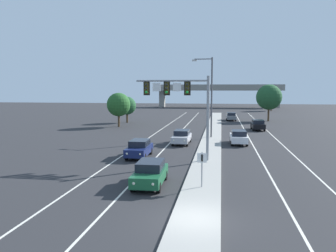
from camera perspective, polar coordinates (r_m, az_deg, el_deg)
ground_plane at (r=17.06m, az=4.55°, el=-15.39°), size 260.00×260.00×0.00m
median_island at (r=34.41m, az=6.80°, el=-4.22°), size 2.40×110.00×0.15m
lane_stripe_oncoming_center at (r=41.71m, az=0.67°, el=-2.45°), size 0.14×100.00×0.01m
lane_stripe_receding_center at (r=41.46m, az=13.65°, el=-2.68°), size 0.14×100.00×0.01m
edge_stripe_left at (r=42.30m, az=-3.76°, el=-2.34°), size 0.14×100.00×0.01m
edge_stripe_right at (r=41.87m, az=18.16°, el=-2.72°), size 0.14×100.00×0.01m
overhead_signal_mast at (r=29.49m, az=2.40°, el=4.62°), size 6.30×0.44×7.20m
median_sign_post at (r=21.66m, az=5.63°, el=-6.33°), size 0.60×0.10×2.20m
street_lamp_median at (r=43.75m, az=6.95°, el=5.52°), size 2.58×0.28×10.00m
car_oncoming_green at (r=22.62m, az=-2.98°, el=-7.76°), size 1.91×4.50×1.58m
car_oncoming_navy at (r=31.80m, az=-4.78°, el=-3.70°), size 1.87×4.49×1.58m
car_oncoming_silver at (r=39.27m, az=2.29°, el=-1.79°), size 1.89×4.50×1.58m
car_receding_white at (r=39.91m, az=11.61°, el=-1.78°), size 1.89×4.50×1.58m
car_receding_black at (r=54.10m, az=14.64°, el=0.21°), size 1.88×4.50×1.58m
car_receding_grey at (r=69.27m, az=10.40°, el=1.58°), size 1.90×4.50×1.58m
overpass_bridge at (r=117.96m, az=8.30°, el=5.89°), size 42.40×6.40×7.65m
tree_far_right_b at (r=102.25m, az=16.76°, el=4.71°), size 4.33×4.33×6.26m
tree_far_left_b at (r=57.23m, az=-8.18°, el=3.52°), size 3.88×3.88×5.61m
tree_far_left_a at (r=64.06m, az=-6.80°, el=3.35°), size 3.33×3.33×4.82m
tree_far_right_c at (r=69.39m, az=16.37°, el=4.60°), size 4.91×4.91×7.11m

